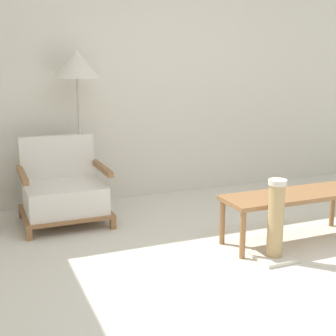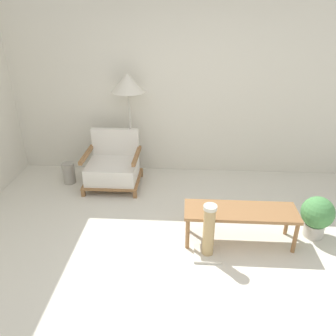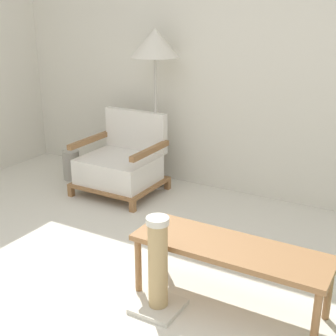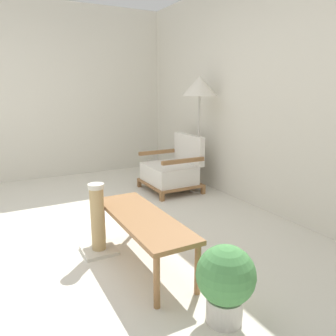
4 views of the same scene
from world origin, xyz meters
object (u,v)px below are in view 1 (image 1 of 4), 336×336
(floor_lamp, at_px, (77,68))
(scratching_post, at_px, (275,226))
(armchair, at_px, (64,192))
(coffee_table, at_px, (293,199))

(floor_lamp, relative_size, scratching_post, 2.53)
(floor_lamp, distance_m, scratching_post, 2.33)
(armchair, height_order, scratching_post, armchair)
(coffee_table, bearing_deg, floor_lamp, 133.97)
(armchair, xyz_separation_m, coffee_table, (1.65, -1.19, 0.07))
(armchair, height_order, coffee_table, armchair)
(scratching_post, bearing_deg, floor_lamp, 121.63)
(armchair, relative_size, coffee_table, 0.64)
(floor_lamp, bearing_deg, armchair, -129.27)
(floor_lamp, height_order, scratching_post, floor_lamp)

